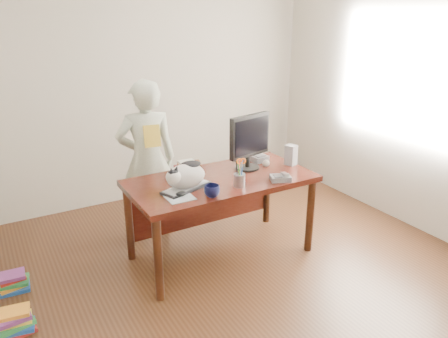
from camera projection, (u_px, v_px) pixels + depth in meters
room at (263, 126)px, 3.07m from camera, size 4.50×4.50×4.50m
desk at (217, 191)px, 3.88m from camera, size 1.60×0.80×0.75m
keyboard at (186, 188)px, 3.53m from camera, size 0.46×0.30×0.03m
cat at (185, 175)px, 3.48m from camera, size 0.41×0.31×0.24m
monitor at (250, 139)px, 3.89m from camera, size 0.45×0.26×0.50m
pen_cup at (240, 179)px, 3.57m from camera, size 0.12×0.12×0.24m
mousepad at (180, 198)px, 3.38m from camera, size 0.21×0.19×0.00m
mouse at (181, 194)px, 3.39m from camera, size 0.09×0.06×0.04m
coffee_mug at (212, 191)px, 3.38m from camera, size 0.17×0.17×0.10m
phone at (281, 178)px, 3.71m from camera, size 0.20×0.18×0.08m
speaker at (291, 155)px, 4.07m from camera, size 0.11×0.12×0.19m
baseball at (266, 163)px, 4.03m from camera, size 0.07×0.07×0.07m
book_stack at (188, 166)px, 3.95m from camera, size 0.25×0.21×0.09m
calculator at (257, 157)px, 4.21m from camera, size 0.16×0.21×0.06m
person at (147, 160)px, 4.16m from camera, size 0.62×0.47×1.54m
held_book at (152, 136)px, 3.92m from camera, size 0.16×0.11×0.20m
book_pile_a at (16, 322)px, 3.02m from camera, size 0.27×0.22×0.18m
book_pile_b at (13, 282)px, 3.48m from camera, size 0.26×0.20×0.15m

